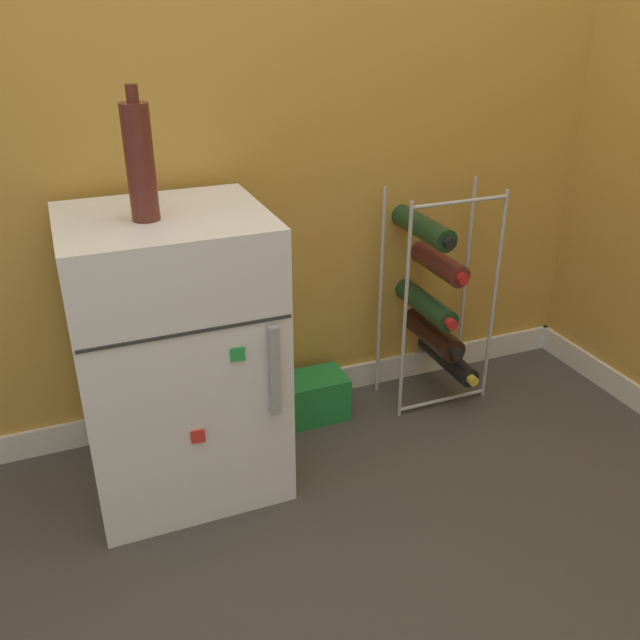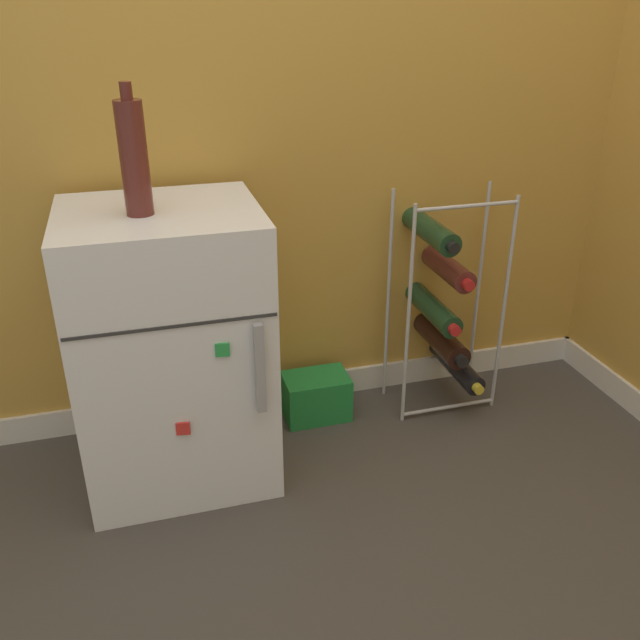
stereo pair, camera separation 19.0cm
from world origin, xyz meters
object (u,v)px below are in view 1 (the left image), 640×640
Objects in this scene: soda_box at (313,397)px; wine_rack at (434,301)px; mini_fridge at (177,356)px; fridge_top_bottle at (140,162)px.

wine_rack is at bearing -3.04° from soda_box.
mini_fridge is 0.57m from soda_box.
fridge_top_bottle reaches higher than soda_box.
wine_rack is 0.52m from soda_box.
mini_fridge is at bearing -172.07° from wine_rack.
fridge_top_bottle reaches higher than mini_fridge.
mini_fridge is at bearing 32.78° from fridge_top_bottle.
soda_box is (-0.43, 0.02, -0.29)m from wine_rack.
fridge_top_bottle is at bearing -147.22° from mini_fridge.
wine_rack reaches higher than soda_box.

